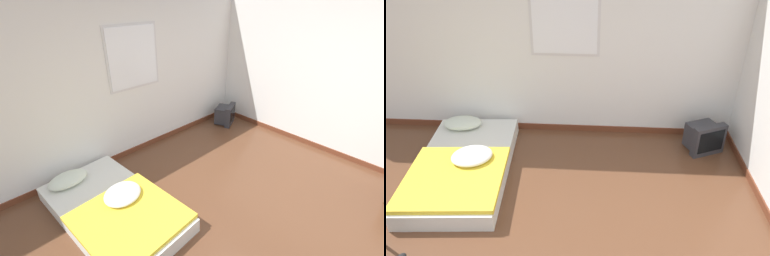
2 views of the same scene
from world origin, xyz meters
The scene contains 3 objects.
wall_back centered at (0.00, 2.55, 1.29)m, with size 7.35×0.08×2.60m.
mattress_bed centered at (-1.00, 1.42, 0.13)m, with size 1.22×2.04×0.34m.
crt_tv centered at (2.03, 2.13, 0.20)m, with size 0.52×0.48×0.42m.
Camera 2 is at (0.64, -2.16, 2.89)m, focal length 35.00 mm.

